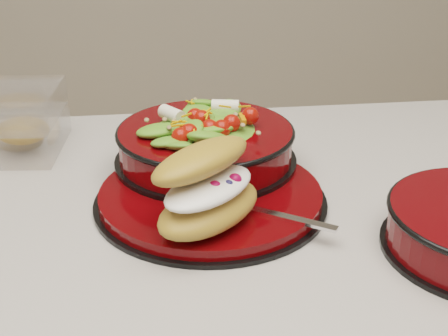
{
  "coord_description": "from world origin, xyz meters",
  "views": [
    {
      "loc": [
        -0.08,
        -0.68,
        1.29
      ],
      "look_at": [
        0.01,
        0.05,
        0.94
      ],
      "focal_mm": 50.0,
      "sensor_mm": 36.0,
      "label": 1
    }
  ],
  "objects": [
    {
      "name": "salad_bowl",
      "position": [
        -0.01,
        0.11,
        0.96
      ],
      "size": [
        0.25,
        0.25,
        0.1
      ],
      "rotation": [
        0.0,
        0.0,
        0.42
      ],
      "color": "black",
      "rests_on": "dinner_plate"
    },
    {
      "name": "croissant",
      "position": [
        -0.02,
        -0.05,
        0.96
      ],
      "size": [
        0.16,
        0.18,
        0.09
      ],
      "rotation": [
        0.0,
        0.0,
        0.78
      ],
      "color": "#B38136",
      "rests_on": "dinner_plate"
    },
    {
      "name": "fork",
      "position": [
        0.05,
        -0.04,
        0.92
      ],
      "size": [
        0.14,
        0.1,
        0.0
      ],
      "rotation": [
        0.0,
        0.0,
        0.98
      ],
      "color": "silver",
      "rests_on": "dinner_plate"
    },
    {
      "name": "dinner_plate",
      "position": [
        -0.01,
        0.03,
        0.91
      ],
      "size": [
        0.3,
        0.3,
        0.02
      ],
      "rotation": [
        0.0,
        0.0,
        0.08
      ],
      "color": "black",
      "rests_on": "island_counter"
    }
  ]
}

